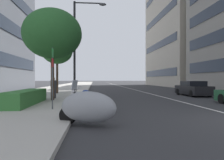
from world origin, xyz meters
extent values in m
cube|color=#B2ADA3|center=(30.00, 10.69, 0.07)|extent=(160.00, 8.07, 0.15)
cube|color=silver|center=(35.00, 0.00, 0.00)|extent=(110.00, 0.16, 0.01)
ellipsoid|color=gray|center=(0.00, 6.08, 0.63)|extent=(1.55, 2.08, 1.02)
cylinder|color=black|center=(0.33, 6.77, 0.30)|extent=(0.36, 0.59, 0.60)
cylinder|color=black|center=(2.86, 6.82, 0.33)|extent=(0.38, 0.64, 0.65)
cylinder|color=silver|center=(2.86, 6.82, 0.33)|extent=(0.25, 0.35, 0.33)
cylinder|color=black|center=(2.21, 5.36, 0.33)|extent=(0.38, 0.64, 0.65)
cylinder|color=silver|center=(2.21, 5.36, 0.33)|extent=(0.25, 0.35, 0.33)
cube|color=silver|center=(2.53, 6.09, 0.31)|extent=(0.39, 0.45, 0.28)
cube|color=black|center=(2.46, 5.92, 0.73)|extent=(0.46, 0.67, 0.10)
ellipsoid|color=#991E0A|center=(2.60, 6.24, 0.79)|extent=(0.41, 0.52, 0.24)
cylinder|color=silver|center=(2.76, 6.77, 0.63)|extent=(0.17, 0.31, 0.64)
cylinder|color=silver|center=(2.89, 6.72, 0.63)|extent=(0.17, 0.31, 0.64)
cylinder|color=silver|center=(2.79, 6.67, 1.09)|extent=(0.56, 0.28, 0.04)
sphere|color=silver|center=(2.87, 6.84, 0.97)|extent=(0.14, 0.14, 0.14)
cube|color=#B2BCC6|center=(2.83, 6.76, 1.27)|extent=(0.45, 0.29, 0.44)
cylinder|color=silver|center=(2.55, 5.78, 0.20)|extent=(0.36, 0.66, 0.16)
cylinder|color=black|center=(4.15, 6.95, 0.30)|extent=(0.25, 0.62, 0.61)
cylinder|color=silver|center=(4.15, 6.95, 0.30)|extent=(0.19, 0.32, 0.30)
cylinder|color=black|center=(3.81, 5.42, 0.30)|extent=(0.25, 0.62, 0.61)
cylinder|color=silver|center=(3.81, 5.42, 0.30)|extent=(0.19, 0.32, 0.30)
cube|color=silver|center=(3.98, 6.18, 0.29)|extent=(0.34, 0.43, 0.28)
cube|color=black|center=(3.94, 6.01, 0.70)|extent=(0.35, 0.67, 0.10)
ellipsoid|color=brown|center=(4.02, 6.35, 0.76)|extent=(0.33, 0.50, 0.24)
cylinder|color=silver|center=(4.06, 6.88, 0.61)|extent=(0.11, 0.32, 0.64)
cylinder|color=silver|center=(4.20, 6.85, 0.61)|extent=(0.11, 0.32, 0.64)
cylinder|color=silver|center=(4.11, 6.79, 1.06)|extent=(0.59, 0.17, 0.04)
sphere|color=silver|center=(4.15, 6.97, 0.94)|extent=(0.14, 0.14, 0.14)
cylinder|color=silver|center=(4.05, 5.88, 0.18)|extent=(0.24, 0.69, 0.16)
cylinder|color=black|center=(5.79, 6.93, 0.32)|extent=(0.37, 0.64, 0.65)
cylinder|color=silver|center=(5.79, 6.93, 0.32)|extent=(0.25, 0.35, 0.32)
cylinder|color=black|center=(5.17, 5.48, 0.32)|extent=(0.37, 0.64, 0.65)
cylinder|color=silver|center=(5.17, 5.48, 0.32)|extent=(0.25, 0.35, 0.32)
cube|color=silver|center=(5.48, 6.20, 0.31)|extent=(0.39, 0.45, 0.28)
cube|color=black|center=(5.41, 6.04, 0.72)|extent=(0.46, 0.67, 0.10)
ellipsoid|color=navy|center=(5.55, 6.36, 0.78)|extent=(0.40, 0.52, 0.24)
cylinder|color=silver|center=(5.70, 6.88, 0.63)|extent=(0.17, 0.31, 0.64)
cylinder|color=silver|center=(5.83, 6.83, 0.63)|extent=(0.17, 0.31, 0.64)
cylinder|color=silver|center=(5.73, 6.78, 1.08)|extent=(0.57, 0.27, 0.04)
sphere|color=silver|center=(5.80, 6.95, 0.96)|extent=(0.14, 0.14, 0.14)
cylinder|color=silver|center=(5.50, 5.89, 0.19)|extent=(0.35, 0.67, 0.16)
cylinder|color=black|center=(5.81, -2.08, 0.31)|extent=(0.63, 0.24, 0.62)
cube|color=black|center=(12.19, -3.22, 0.54)|extent=(4.35, 1.80, 0.77)
cube|color=black|center=(12.13, -3.22, 1.14)|extent=(2.08, 1.64, 0.44)
cylinder|color=black|center=(13.62, -2.41, 0.31)|extent=(0.62, 0.22, 0.62)
cylinder|color=black|center=(13.63, -4.02, 0.31)|extent=(0.62, 0.22, 0.62)
cylinder|color=black|center=(10.75, -2.42, 0.31)|extent=(0.62, 0.22, 0.62)
cylinder|color=black|center=(10.76, -4.04, 0.31)|extent=(0.62, 0.22, 0.62)
cylinder|color=#47494C|center=(3.09, 7.79, 1.56)|extent=(0.06, 0.06, 2.83)
cube|color=#1E8C33|center=(3.09, 7.77, 2.73)|extent=(0.32, 0.02, 0.40)
cube|color=red|center=(3.09, 7.77, 2.28)|extent=(0.32, 0.02, 0.40)
cylinder|color=#232326|center=(10.77, 7.47, 4.02)|extent=(0.18, 0.18, 7.73)
cylinder|color=#232326|center=(10.77, 6.32, 7.78)|extent=(0.10, 2.31, 0.10)
ellipsoid|color=slate|center=(10.77, 5.17, 7.70)|extent=(0.44, 0.60, 0.20)
cube|color=#194C99|center=(10.42, 7.47, 4.44)|extent=(0.56, 0.03, 1.10)
cube|color=#194C99|center=(11.12, 7.47, 4.44)|extent=(0.56, 0.03, 1.10)
cube|color=#337033|center=(5.22, 9.63, 0.53)|extent=(5.18, 1.10, 0.76)
cylinder|color=#473323|center=(7.52, 8.62, 1.61)|extent=(0.22, 0.22, 2.93)
ellipsoid|color=#265B28|center=(7.52, 8.62, 4.53)|extent=(3.86, 3.86, 3.28)
cylinder|color=#473323|center=(14.59, 9.51, 1.67)|extent=(0.22, 0.22, 3.04)
ellipsoid|color=#2D6B2D|center=(14.59, 9.51, 4.33)|extent=(3.02, 3.02, 2.57)
cube|color=#2D2D33|center=(8.88, 8.80, 0.54)|extent=(0.33, 0.38, 0.77)
cube|color=#2D2D33|center=(8.88, 8.80, 1.19)|extent=(0.38, 0.46, 0.53)
sphere|color=tan|center=(8.88, 8.80, 1.56)|extent=(0.21, 0.21, 0.21)
cube|color=beige|center=(40.64, -17.29, 18.21)|extent=(24.32, 17.29, 36.43)
cube|color=#232D3D|center=(40.64, -8.61, 2.91)|extent=(21.89, 0.08, 1.50)
cube|color=#232D3D|center=(40.64, -8.61, 9.18)|extent=(21.89, 0.08, 1.50)
cube|color=#232D3D|center=(40.64, -8.61, 15.45)|extent=(21.89, 0.08, 1.50)
cube|color=#232D3D|center=(17.99, 15.68, 3.71)|extent=(21.40, 0.08, 1.50)
cube|color=#232D3D|center=(17.99, 15.68, 7.71)|extent=(21.40, 0.08, 1.50)
camera|label=1|loc=(-6.97, 5.88, 1.53)|focal=34.51mm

